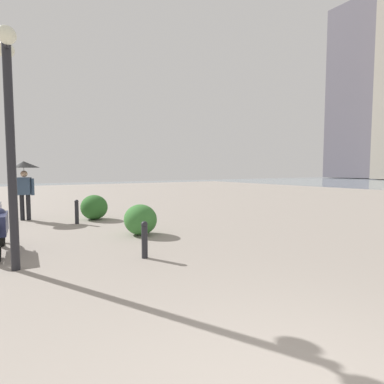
{
  "coord_description": "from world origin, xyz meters",
  "views": [
    {
      "loc": [
        -1.01,
        1.62,
        1.74
      ],
      "look_at": [
        9.1,
        -4.84,
        0.85
      ],
      "focal_mm": 28.31,
      "sensor_mm": 36.0,
      "label": 1
    }
  ],
  "objects_px": {
    "pedestrian": "(24,174)",
    "bollard_mid": "(77,211)",
    "bollard_near": "(145,239)",
    "lamppost": "(9,115)"
  },
  "relations": [
    {
      "from": "lamppost",
      "to": "bollard_mid",
      "type": "relative_size",
      "value": 5.08
    },
    {
      "from": "lamppost",
      "to": "pedestrian",
      "type": "height_order",
      "value": "lamppost"
    },
    {
      "from": "bollard_near",
      "to": "pedestrian",
      "type": "bearing_deg",
      "value": 14.46
    },
    {
      "from": "pedestrian",
      "to": "bollard_mid",
      "type": "height_order",
      "value": "pedestrian"
    },
    {
      "from": "lamppost",
      "to": "bollard_near",
      "type": "relative_size",
      "value": 5.41
    },
    {
      "from": "lamppost",
      "to": "pedestrian",
      "type": "distance_m",
      "value": 5.95
    },
    {
      "from": "bollard_near",
      "to": "bollard_mid",
      "type": "bearing_deg",
      "value": 3.67
    },
    {
      "from": "pedestrian",
      "to": "bollard_mid",
      "type": "bearing_deg",
      "value": -141.43
    },
    {
      "from": "bollard_mid",
      "to": "bollard_near",
      "type": "bearing_deg",
      "value": -176.33
    },
    {
      "from": "lamppost",
      "to": "bollard_near",
      "type": "xyz_separation_m",
      "value": [
        -0.54,
        -2.18,
        -2.26
      ]
    }
  ]
}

